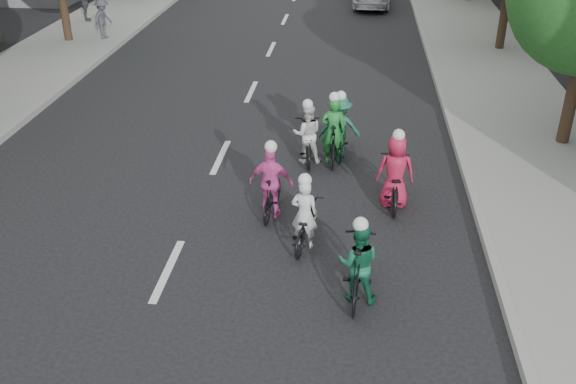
% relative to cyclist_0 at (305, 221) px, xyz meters
% --- Properties ---
extents(ground, '(120.00, 120.00, 0.00)m').
position_rel_cyclist_0_xyz_m(ground, '(-2.46, -1.18, -0.52)').
color(ground, black).
rests_on(ground, ground).
extents(sidewalk_left, '(4.00, 80.00, 0.15)m').
position_rel_cyclist_0_xyz_m(sidewalk_left, '(-10.46, 8.82, -0.44)').
color(sidewalk_left, gray).
rests_on(sidewalk_left, ground).
extents(curb_left, '(0.18, 80.00, 0.18)m').
position_rel_cyclist_0_xyz_m(curb_left, '(-8.51, 8.82, -0.43)').
color(curb_left, '#999993').
rests_on(curb_left, ground).
extents(sidewalk_right, '(4.00, 80.00, 0.15)m').
position_rel_cyclist_0_xyz_m(sidewalk_right, '(5.54, 8.82, -0.44)').
color(sidewalk_right, gray).
rests_on(sidewalk_right, ground).
extents(curb_right, '(0.18, 80.00, 0.18)m').
position_rel_cyclist_0_xyz_m(curb_right, '(3.59, 8.82, -0.43)').
color(curb_right, '#999993').
rests_on(curb_right, ground).
extents(cyclist_0, '(0.78, 1.68, 1.59)m').
position_rel_cyclist_0_xyz_m(cyclist_0, '(0.00, 0.00, 0.00)').
color(cyclist_0, black).
rests_on(cyclist_0, ground).
extents(cyclist_1, '(0.97, 1.59, 1.75)m').
position_rel_cyclist_0_xyz_m(cyclist_1, '(-0.78, 1.07, 0.13)').
color(cyclist_1, black).
rests_on(cyclist_1, ground).
extents(cyclist_2, '(0.83, 1.87, 1.64)m').
position_rel_cyclist_0_xyz_m(cyclist_2, '(-0.25, 3.88, 0.07)').
color(cyclist_2, black).
rests_on(cyclist_2, ground).
extents(cyclist_3, '(1.08, 1.66, 1.74)m').
position_rel_cyclist_0_xyz_m(cyclist_3, '(0.53, 4.25, 0.16)').
color(cyclist_3, black).
rests_on(cyclist_3, ground).
extents(cyclist_4, '(0.82, 1.88, 1.80)m').
position_rel_cyclist_0_xyz_m(cyclist_4, '(1.81, 1.83, 0.11)').
color(cyclist_4, black).
rests_on(cyclist_4, ground).
extents(cyclist_5, '(0.75, 1.91, 1.63)m').
position_rel_cyclist_0_xyz_m(cyclist_5, '(1.04, -1.57, 0.12)').
color(cyclist_5, black).
rests_on(cyclist_5, ground).
extents(cyclist_6, '(0.63, 1.76, 1.84)m').
position_rel_cyclist_0_xyz_m(cyclist_6, '(0.38, 3.89, 0.12)').
color(cyclist_6, black).
rests_on(cyclist_6, ground).
extents(spectator_0, '(0.78, 1.10, 1.56)m').
position_rel_cyclist_0_xyz_m(spectator_0, '(-9.27, 14.19, 0.41)').
color(spectator_0, '#474652').
rests_on(spectator_0, sidewalk_left).
extents(spectator_1, '(0.58, 0.94, 1.49)m').
position_rel_cyclist_0_xyz_m(spectator_1, '(-11.12, 16.96, 0.38)').
color(spectator_1, '#4A4B57').
rests_on(spectator_1, sidewalk_left).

